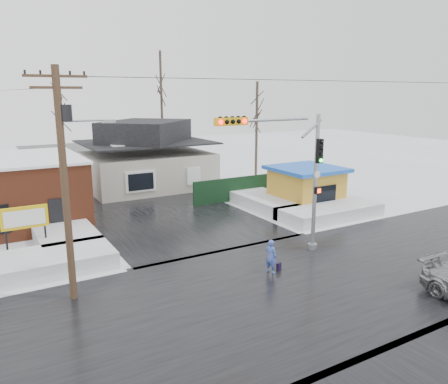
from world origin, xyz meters
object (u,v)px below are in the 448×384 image
marquee_sign (24,219)px  kiosk (306,187)px  traffic_signal (292,166)px  pedestrian (271,257)px  utility_pole (66,172)px

marquee_sign → kiosk: kiosk is taller
traffic_signal → kiosk: bearing=44.8°
kiosk → pedestrian: 12.49m
pedestrian → marquee_sign: bearing=28.2°
marquee_sign → kiosk: 18.51m
utility_pole → pedestrian: (8.21, -1.90, -4.33)m
marquee_sign → kiosk: (18.50, 0.50, -0.46)m
marquee_sign → utility_pole: bearing=-79.9°
marquee_sign → traffic_signal: bearing=-29.7°
marquee_sign → pedestrian: 12.24m
traffic_signal → marquee_sign: 13.42m
utility_pole → kiosk: size_ratio=1.96×
utility_pole → marquee_sign: bearing=100.1°
traffic_signal → marquee_sign: size_ratio=2.75×
traffic_signal → kiosk: traffic_signal is taller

